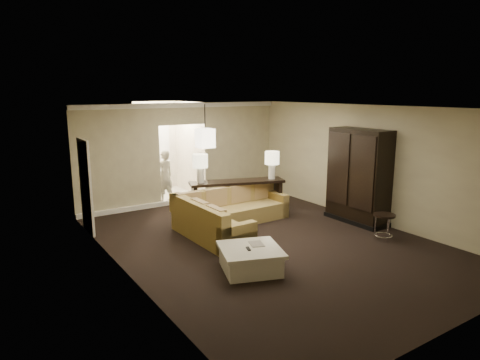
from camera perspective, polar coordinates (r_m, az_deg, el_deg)
ground at (r=9.08m, az=3.86°, el=-8.33°), size 8.00×8.00×0.00m
wall_back at (r=12.08m, az=-7.58°, el=3.52°), size 6.00×0.04×2.80m
wall_front at (r=6.12m, az=27.39°, el=-5.94°), size 6.00×0.04×2.80m
wall_left at (r=7.32m, az=-15.06°, el=-2.23°), size 0.04×8.00×2.80m
wall_right at (r=10.76m, az=16.83°, el=2.09°), size 0.04×8.00×2.80m
ceiling at (r=8.53m, az=4.13°, el=9.61°), size 6.00×8.00×0.02m
crown_molding at (r=11.91m, az=-7.65°, el=9.83°), size 6.00×0.10×0.12m
baseboard at (r=12.30m, az=-7.31°, el=-2.69°), size 6.00×0.10×0.12m
side_door at (r=10.04m, az=-19.88°, el=-0.81°), size 0.05×0.90×2.10m
foyer at (r=13.30m, az=-10.10°, el=3.77°), size 1.44×2.02×2.80m
sectional_sofa at (r=9.83m, az=-1.62°, el=-4.65°), size 2.84×2.26×0.85m
coffee_table at (r=7.68m, az=1.39°, el=-10.46°), size 1.34×1.34×0.44m
console_table at (r=10.77m, az=-0.40°, el=-2.02°), size 2.43×1.26×0.92m
armoire at (r=10.60m, az=15.52°, el=0.26°), size 0.67×1.57×2.25m
drink_table at (r=9.60m, az=18.67°, el=-5.27°), size 0.45×0.45×0.57m
table_lamp_left at (r=10.40m, az=-5.31°, el=2.17°), size 0.37×0.37×0.70m
table_lamp_right at (r=10.86m, az=4.30°, el=2.59°), size 0.37×0.37×0.70m
pendant_light at (r=10.86m, az=-4.65°, el=5.60°), size 0.38×0.38×1.09m
person at (r=12.26m, az=-10.01°, el=0.85°), size 0.68×0.55×1.66m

